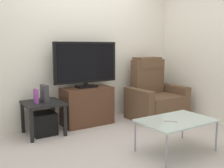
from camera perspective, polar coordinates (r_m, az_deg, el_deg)
ground_plane at (r=3.70m, az=1.76°, el=-11.98°), size 6.40×6.40×0.00m
wall_back at (r=4.45m, az=-6.49°, el=8.49°), size 6.40×0.06×2.60m
wall_side at (r=4.79m, az=20.92°, el=7.98°), size 0.06×4.48×2.60m
tv_stand at (r=4.30m, az=-5.46°, el=-4.81°), size 0.81×0.41×0.62m
television at (r=4.21m, az=-5.71°, el=4.50°), size 1.09×0.20×0.74m
recliner_armchair at (r=4.76m, az=9.34°, el=-2.81°), size 0.98×0.78×1.08m
side_table at (r=3.91m, az=-14.94°, el=-4.94°), size 0.54×0.54×0.49m
subwoofer_box at (r=3.97m, az=-14.80°, el=-8.37°), size 0.33×0.33×0.33m
book_upright at (r=3.82m, az=-16.37°, el=-2.57°), size 0.04×0.12×0.20m
game_console at (r=3.89m, az=-14.60°, el=-1.98°), size 0.07×0.20×0.24m
coffee_table at (r=3.28m, az=13.96°, el=-8.04°), size 0.90×0.60×0.40m
cell_phone at (r=3.19m, az=12.73°, el=-7.89°), size 0.15×0.16×0.01m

